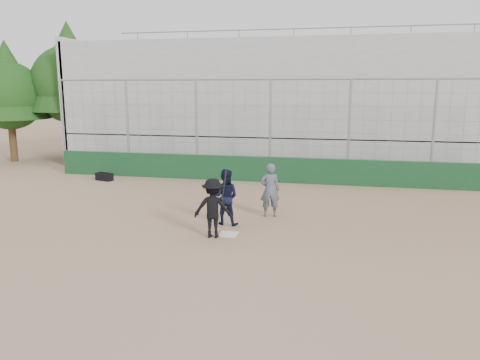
% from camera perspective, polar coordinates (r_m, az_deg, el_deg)
% --- Properties ---
extents(ground, '(90.00, 90.00, 0.00)m').
position_cam_1_polar(ground, '(12.01, -1.42, -6.66)').
color(ground, brown).
rests_on(ground, ground).
extents(home_plate, '(0.44, 0.44, 0.02)m').
position_cam_1_polar(home_plate, '(12.00, -1.42, -6.61)').
color(home_plate, white).
rests_on(home_plate, ground).
extents(backstop, '(18.10, 0.25, 4.04)m').
position_cam_1_polar(backstop, '(18.51, 3.66, 2.69)').
color(backstop, '#12391D').
rests_on(backstop, ground).
extents(bleachers, '(20.25, 6.70, 6.98)m').
position_cam_1_polar(bleachers, '(23.23, 5.57, 9.25)').
color(bleachers, '#A1A1A1').
rests_on(bleachers, ground).
extents(tree_left, '(4.48, 4.48, 7.00)m').
position_cam_1_polar(tree_left, '(26.02, -20.06, 12.07)').
color(tree_left, '#382314').
rests_on(tree_left, ground).
extents(tree_right, '(3.84, 3.84, 6.00)m').
position_cam_1_polar(tree_right, '(26.21, -26.44, 10.20)').
color(tree_right, '#3D2A16').
rests_on(tree_right, ground).
extents(batter_at_plate, '(1.02, 0.76, 1.67)m').
position_cam_1_polar(batter_at_plate, '(11.65, -3.31, -3.41)').
color(batter_at_plate, black).
rests_on(batter_at_plate, ground).
extents(catcher_crouched, '(0.82, 0.68, 1.06)m').
position_cam_1_polar(catcher_crouched, '(12.72, -1.78, -3.18)').
color(catcher_crouched, black).
rests_on(catcher_crouched, ground).
extents(umpire, '(0.65, 0.51, 1.41)m').
position_cam_1_polar(umpire, '(13.51, 3.66, -1.56)').
color(umpire, '#4A525E').
rests_on(umpire, ground).
extents(equipment_bag, '(0.78, 0.50, 0.35)m').
position_cam_1_polar(equipment_bag, '(19.66, -16.20, 0.40)').
color(equipment_bag, black).
rests_on(equipment_bag, ground).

